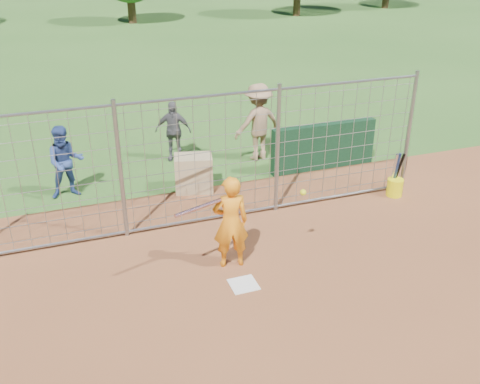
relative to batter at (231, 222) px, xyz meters
name	(u,v)px	position (x,y,z in m)	size (l,w,h in m)	color
ground	(239,278)	(0.00, -0.43, -0.82)	(100.00, 100.00, 0.00)	#2D591E
home_plate	(244,285)	(0.00, -0.63, -0.81)	(0.43, 0.43, 0.02)	silver
dugout_wall	(324,146)	(3.40, 3.17, -0.27)	(2.60, 0.20, 1.10)	#11381E
batter	(231,222)	(0.00, 0.00, 0.00)	(0.59, 0.39, 1.63)	orange
bystander_a	(66,162)	(-2.37, 3.65, -0.03)	(0.76, 0.59, 1.56)	navy
bystander_b	(173,131)	(0.21, 4.92, -0.07)	(0.87, 0.36, 1.48)	#4F4E53
bystander_c	(258,122)	(2.16, 4.25, 0.13)	(1.22, 0.70, 1.89)	#967252
equipment_bin	(194,173)	(0.19, 3.03, -0.42)	(0.80, 0.55, 0.80)	tan
equipment_in_play	(225,204)	(-0.14, -0.16, 0.45)	(2.25, 0.34, 0.12)	silver
bucket_with_bats	(395,185)	(4.15, 1.33, -0.57)	(0.34, 0.36, 0.97)	yellow
backstop_fence	(203,162)	(0.00, 1.57, 0.44)	(9.08, 0.08, 2.60)	gray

